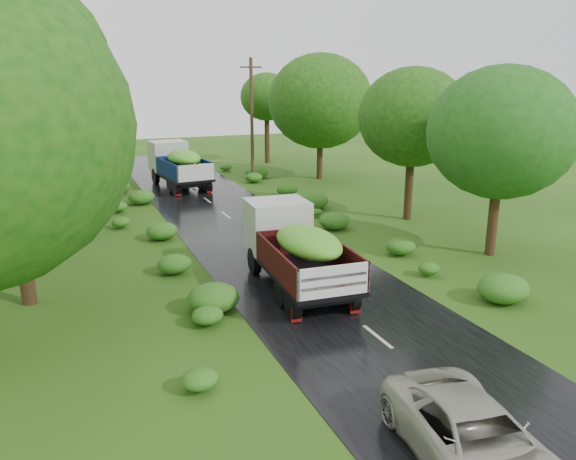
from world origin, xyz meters
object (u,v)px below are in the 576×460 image
truck_near (294,245)px  utility_pole (252,119)px  car (475,439)px  truck_far (177,163)px

truck_near → utility_pole: 20.98m
truck_near → car: bearing=-89.9°
truck_near → car: size_ratio=1.42×
car → utility_pole: (5.87, 30.54, 3.74)m
truck_near → utility_pole: utility_pole is taller
truck_far → utility_pole: bearing=-8.3°
truck_far → car: (-0.54, -30.73, -0.97)m
truck_far → utility_pole: size_ratio=0.84×
truck_near → car: 10.49m
car → utility_pole: 31.33m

